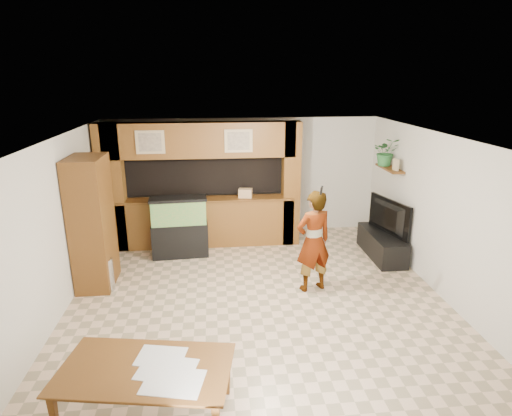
{
  "coord_description": "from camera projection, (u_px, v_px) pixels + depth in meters",
  "views": [
    {
      "loc": [
        -0.66,
        -6.12,
        3.48
      ],
      "look_at": [
        0.03,
        0.6,
        1.38
      ],
      "focal_mm": 30.0,
      "sensor_mm": 36.0,
      "label": 1
    }
  ],
  "objects": [
    {
      "name": "floor",
      "position": [
        258.0,
        300.0,
        6.91
      ],
      "size": [
        6.5,
        6.5,
        0.0
      ],
      "primitive_type": "plane",
      "color": "#CDAC8E",
      "rests_on": "ground"
    },
    {
      "name": "ceiling",
      "position": [
        258.0,
        139.0,
        6.13
      ],
      "size": [
        6.5,
        6.5,
        0.0
      ],
      "primitive_type": "plane",
      "color": "white",
      "rests_on": "wall_back"
    },
    {
      "name": "wall_back",
      "position": [
        243.0,
        177.0,
        9.61
      ],
      "size": [
        6.0,
        0.0,
        6.0
      ],
      "primitive_type": "plane",
      "rotation": [
        1.57,
        0.0,
        0.0
      ],
      "color": "beige",
      "rests_on": "floor"
    },
    {
      "name": "wall_left",
      "position": [
        54.0,
        231.0,
        6.23
      ],
      "size": [
        0.0,
        6.5,
        6.5
      ],
      "primitive_type": "plane",
      "rotation": [
        1.57,
        0.0,
        1.57
      ],
      "color": "beige",
      "rests_on": "floor"
    },
    {
      "name": "wall_right",
      "position": [
        445.0,
        218.0,
        6.81
      ],
      "size": [
        0.0,
        6.5,
        6.5
      ],
      "primitive_type": "plane",
      "rotation": [
        1.57,
        0.0,
        -1.57
      ],
      "color": "beige",
      "rests_on": "floor"
    },
    {
      "name": "partition",
      "position": [
        200.0,
        184.0,
        8.93
      ],
      "size": [
        4.2,
        0.99,
        2.6
      ],
      "color": "brown",
      "rests_on": "floor"
    },
    {
      "name": "wall_clock",
      "position": [
        72.0,
        176.0,
        7.01
      ],
      "size": [
        0.05,
        0.25,
        0.25
      ],
      "color": "black",
      "rests_on": "wall_left"
    },
    {
      "name": "wall_shelf",
      "position": [
        390.0,
        168.0,
        8.53
      ],
      "size": [
        0.25,
        0.9,
        0.04
      ],
      "primitive_type": "cube",
      "color": "brown",
      "rests_on": "wall_right"
    },
    {
      "name": "pantry_cabinet",
      "position": [
        92.0,
        223.0,
        7.14
      ],
      "size": [
        0.56,
        0.91,
        2.23
      ],
      "primitive_type": "cube",
      "color": "brown",
      "rests_on": "floor"
    },
    {
      "name": "trash_can",
      "position": [
        104.0,
        275.0,
        7.17
      ],
      "size": [
        0.31,
        0.31,
        0.56
      ],
      "primitive_type": "cylinder",
      "color": "#B2B2B7",
      "rests_on": "floor"
    },
    {
      "name": "aquarium",
      "position": [
        180.0,
        228.0,
        8.45
      ],
      "size": [
        1.1,
        0.41,
        1.22
      ],
      "rotation": [
        0.0,
        0.0,
        0.06
      ],
      "color": "black",
      "rests_on": "floor"
    },
    {
      "name": "tv_stand",
      "position": [
        382.0,
        245.0,
        8.54
      ],
      "size": [
        0.53,
        1.44,
        0.48
      ],
      "primitive_type": "cube",
      "color": "black",
      "rests_on": "floor"
    },
    {
      "name": "television",
      "position": [
        384.0,
        217.0,
        8.37
      ],
      "size": [
        0.47,
        1.2,
        0.69
      ],
      "primitive_type": "imported",
      "rotation": [
        0.0,
        0.0,
        1.84
      ],
      "color": "black",
      "rests_on": "tv_stand"
    },
    {
      "name": "photo_frame",
      "position": [
        396.0,
        165.0,
        8.23
      ],
      "size": [
        0.07,
        0.17,
        0.22
      ],
      "primitive_type": "cube",
      "rotation": [
        0.0,
        0.0,
        0.2
      ],
      "color": "tan",
      "rests_on": "wall_shelf"
    },
    {
      "name": "potted_plant",
      "position": [
        386.0,
        152.0,
        8.6
      ],
      "size": [
        0.59,
        0.54,
        0.57
      ],
      "primitive_type": "imported",
      "rotation": [
        0.0,
        0.0,
        -0.22
      ],
      "color": "#2A6932",
      "rests_on": "wall_shelf"
    },
    {
      "name": "person",
      "position": [
        313.0,
        241.0,
        7.03
      ],
      "size": [
        0.73,
        0.58,
        1.73
      ],
      "primitive_type": "imported",
      "rotation": [
        0.0,
        0.0,
        3.44
      ],
      "color": "tan",
      "rests_on": "floor"
    },
    {
      "name": "microphone",
      "position": [
        321.0,
        190.0,
        6.61
      ],
      "size": [
        0.04,
        0.1,
        0.17
      ],
      "primitive_type": "cylinder",
      "rotation": [
        0.44,
        0.0,
        0.0
      ],
      "color": "black",
      "rests_on": "person"
    },
    {
      "name": "dining_table",
      "position": [
        146.0,
        395.0,
        4.43
      ],
      "size": [
        1.89,
        1.26,
        0.62
      ],
      "primitive_type": "imported",
      "rotation": [
        0.0,
        0.0,
        -0.17
      ],
      "color": "brown",
      "rests_on": "floor"
    },
    {
      "name": "newspaper_a",
      "position": [
        173.0,
        382.0,
        4.16
      ],
      "size": [
        0.66,
        0.54,
        0.01
      ],
      "primitive_type": "cube",
      "rotation": [
        0.0,
        0.0,
        -0.22
      ],
      "color": "silver",
      "rests_on": "dining_table"
    },
    {
      "name": "newspaper_b",
      "position": [
        167.0,
        369.0,
        4.34
      ],
      "size": [
        0.66,
        0.56,
        0.01
      ],
      "primitive_type": "cube",
      "rotation": [
        0.0,
        0.0,
        -0.27
      ],
      "color": "silver",
      "rests_on": "dining_table"
    },
    {
      "name": "newspaper_c",
      "position": [
        161.0,
        356.0,
        4.54
      ],
      "size": [
        0.56,
        0.46,
        0.01
      ],
      "primitive_type": "cube",
      "rotation": [
        0.0,
        0.0,
        -0.21
      ],
      "color": "silver",
      "rests_on": "dining_table"
    },
    {
      "name": "counter_box",
      "position": [
        245.0,
        193.0,
        8.9
      ],
      "size": [
        0.31,
        0.24,
        0.18
      ],
      "primitive_type": "cube",
      "rotation": [
        0.0,
        0.0,
        -0.21
      ],
      "color": "tan",
      "rests_on": "partition"
    }
  ]
}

